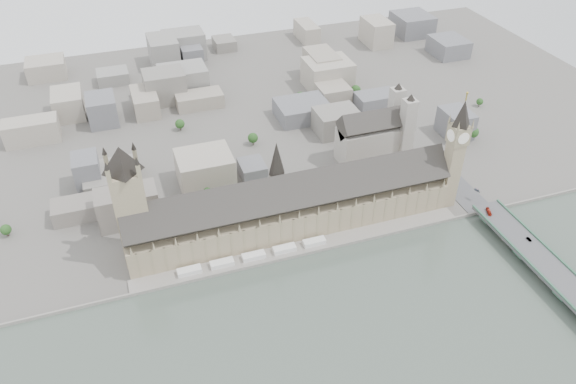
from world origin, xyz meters
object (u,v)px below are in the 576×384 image
object	(u,v)px
westminster_bridge	(541,265)
car_approach	(477,190)
elizabeth_tower	(456,147)
car_silver	(529,239)
red_bus_north	(489,211)
palace_of_westminster	(291,206)
victoria_tower	(129,200)
westminster_abbey	(375,135)

from	to	relation	value
westminster_bridge	car_approach	size ratio (longest dim) A/B	59.03
elizabeth_tower	car_silver	xyz separation A→B (m)	(28.47, -73.55, -47.04)
red_bus_north	car_silver	distance (m)	40.28
palace_of_westminster	car_silver	size ratio (longest dim) A/B	54.97
elizabeth_tower	car_silver	bearing A→B (deg)	-68.84
westminster_bridge	car_silver	xyz separation A→B (m)	(4.47, 21.95, 5.92)
car_silver	car_approach	size ratio (longest dim) A/B	0.88
palace_of_westminster	car_approach	world-z (taller)	palace_of_westminster
victoria_tower	car_silver	distance (m)	305.86
palace_of_westminster	westminster_abbey	size ratio (longest dim) A/B	3.90
car_approach	palace_of_westminster	bearing A→B (deg)	155.00
elizabeth_tower	red_bus_north	xyz separation A→B (m)	(18.94, -34.42, -46.50)
westminster_abbey	westminster_bridge	bearing A→B (deg)	-74.36
elizabeth_tower	car_silver	distance (m)	91.84
victoria_tower	westminster_bridge	distance (m)	309.91
palace_of_westminster	car_silver	distance (m)	187.40
westminster_abbey	palace_of_westminster	bearing A→B (deg)	-145.83
palace_of_westminster	elizabeth_tower	bearing A→B (deg)	-4.85
westminster_bridge	westminster_abbey	size ratio (longest dim) A/B	4.78
westminster_abbey	car_silver	world-z (taller)	westminster_abbey
westminster_bridge	car_silver	world-z (taller)	car_silver
car_silver	westminster_abbey	bearing A→B (deg)	105.11
victoria_tower	westminster_abbey	xyz separation A→B (m)	(232.92, 69.00, -30.12)
palace_of_westminster	car_approach	bearing A→B (deg)	-5.90
palace_of_westminster	victoria_tower	xyz separation A→B (m)	(-122.00, 6.30, 32.50)
elizabeth_tower	victoria_tower	distance (m)	260.64
palace_of_westminster	red_bus_north	bearing A→B (deg)	-16.38
westminster_bridge	car_silver	bearing A→B (deg)	78.48
elizabeth_tower	westminster_abbey	distance (m)	96.91
elizabeth_tower	car_approach	size ratio (longest dim) A/B	19.53
red_bus_north	palace_of_westminster	bearing A→B (deg)	-176.09
victoria_tower	red_bus_north	distance (m)	287.16
palace_of_westminster	westminster_abbey	bearing A→B (deg)	34.17
elizabeth_tower	palace_of_westminster	bearing A→B (deg)	175.15
westminster_bridge	car_approach	xyz separation A→B (m)	(3.72, 90.08, 5.92)
elizabeth_tower	car_approach	bearing A→B (deg)	-11.06
victoria_tower	car_approach	distance (m)	292.03
red_bus_north	car_silver	world-z (taller)	red_bus_north
victoria_tower	car_approach	size ratio (longest dim) A/B	18.16
car_silver	car_approach	distance (m)	68.14
westminster_abbey	car_approach	world-z (taller)	westminster_abbey
palace_of_westminster	red_bus_north	world-z (taller)	palace_of_westminster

